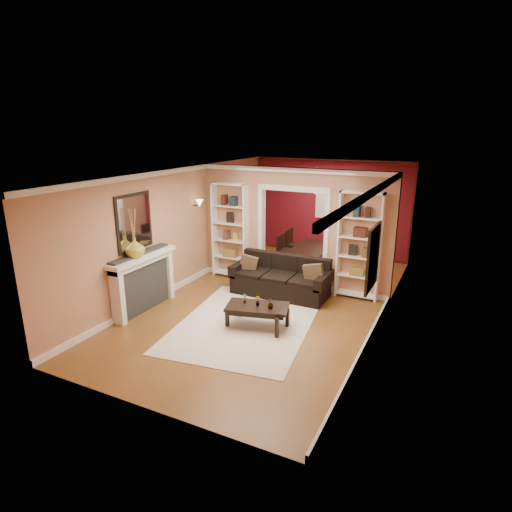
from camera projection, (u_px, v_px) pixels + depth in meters
The scene contains 30 objects.
floor at pixel (271, 301), 9.06m from camera, with size 8.00×8.00×0.00m, color brown.
ceiling at pixel (273, 173), 8.28m from camera, with size 8.00×8.00×0.00m, color white.
wall_back at pixel (330, 208), 12.10m from camera, with size 8.00×8.00×0.00m, color tan.
wall_front at pixel (138, 314), 5.23m from camera, with size 8.00×8.00×0.00m, color tan.
wall_left at pixel (181, 229), 9.62m from camera, with size 8.00×8.00×0.00m, color tan.
wall_right at pixel (385, 254), 7.72m from camera, with size 8.00×8.00×0.00m, color tan.
partition_wall at pixel (293, 228), 9.70m from camera, with size 4.50×0.15×2.70m, color tan.
red_back_panel at pixel (329, 209), 12.09m from camera, with size 4.44×0.04×2.64m, color maroon.
dining_window at pixel (329, 201), 11.99m from camera, with size 0.78×0.03×0.98m, color #8CA5CC.
area_rug at pixel (246, 323), 8.06m from camera, with size 2.36×3.31×0.01m, color silver.
sofa at pixel (280, 277), 9.32m from camera, with size 2.15×0.93×0.84m, color black.
pillow_left at pixel (249, 264), 9.57m from camera, with size 0.38×0.11×0.38m, color brown.
pillow_right at pixel (314, 273), 8.92m from camera, with size 0.41×0.12×0.41m, color brown.
coffee_table at pixel (257, 316), 7.86m from camera, with size 1.12×0.61×0.42m, color black.
plant_left at pixel (245, 299), 7.88m from camera, with size 0.10×0.06×0.18m, color #336626.
plant_center at pixel (257, 301), 7.77m from camera, with size 0.10×0.08×0.18m, color #336626.
plant_right at pixel (270, 303), 7.66m from camera, with size 0.11×0.11×0.19m, color #336626.
bookshelf_left at pixel (230, 231), 10.27m from camera, with size 0.90×0.30×2.30m, color white.
bookshelf_right at pixel (359, 246), 8.96m from camera, with size 0.90×0.30×2.30m, color white.
fireplace at pixel (145, 283), 8.49m from camera, with size 0.32×1.70×1.16m, color white.
vase at pixel (135, 248), 8.10m from camera, with size 0.37×0.37×0.39m, color gold.
mirror at pixel (134, 222), 8.19m from camera, with size 0.03×0.95×1.10m, color silver.
wall_sconce at pixel (197, 204), 9.91m from camera, with size 0.18×0.18×0.22m, color #FFE0A5.
framed_art at pixel (372, 258), 6.82m from camera, with size 0.04×0.85×1.05m, color black.
dining_table at pixel (313, 258), 11.14m from camera, with size 0.90×1.61×0.57m, color black.
dining_chair_nw at pixel (289, 252), 11.07m from camera, with size 0.45×0.45×0.91m, color black.
dining_chair_ne at pixel (330, 260), 10.62m from camera, with size 0.38×0.38×0.76m, color black.
dining_chair_sw at pixel (297, 246), 11.58m from camera, with size 0.46×0.46×0.92m, color black.
dining_chair_se at pixel (337, 252), 11.13m from camera, with size 0.42×0.42×0.85m, color black.
chandelier at pixel (316, 190), 10.79m from camera, with size 0.50×0.50×0.30m, color #321E17.
Camera 1 is at (3.42, -7.67, 3.55)m, focal length 30.00 mm.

